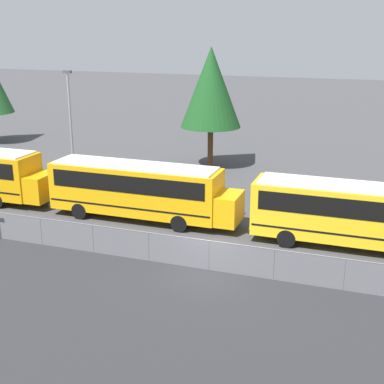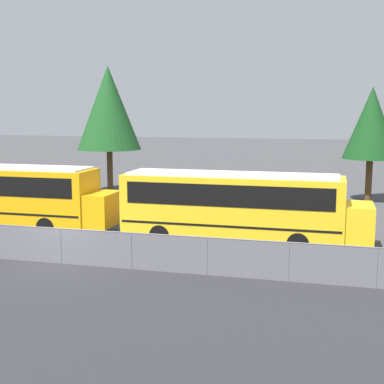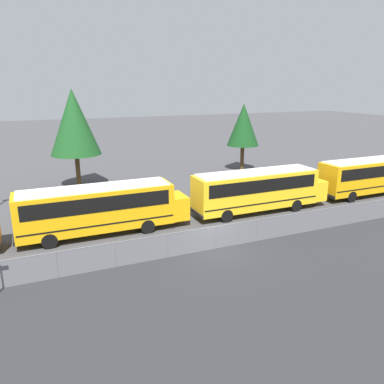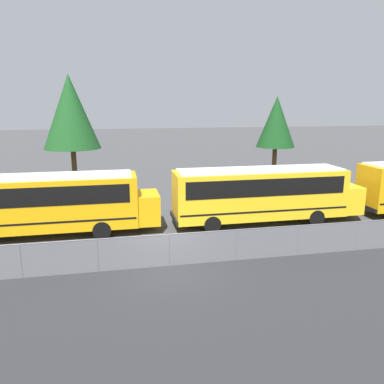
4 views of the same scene
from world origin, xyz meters
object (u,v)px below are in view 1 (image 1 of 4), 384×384
light_pole (70,121)px  tree_0 (211,87)px  school_bus_2 (359,212)px  school_bus_1 (139,187)px

light_pole → tree_0: bearing=39.1°
school_bus_2 → school_bus_1: bearing=179.0°
light_pole → tree_0: (8.46, 6.87, 1.99)m
tree_0 → school_bus_1: bearing=-90.6°
school_bus_2 → tree_0: size_ratio=1.21×
school_bus_1 → light_pole: 10.75m
school_bus_1 → school_bus_2: size_ratio=1.00×
school_bus_1 → school_bus_2: bearing=-1.0°
light_pole → school_bus_2: bearing=-17.8°
light_pole → tree_0: tree_0 is taller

